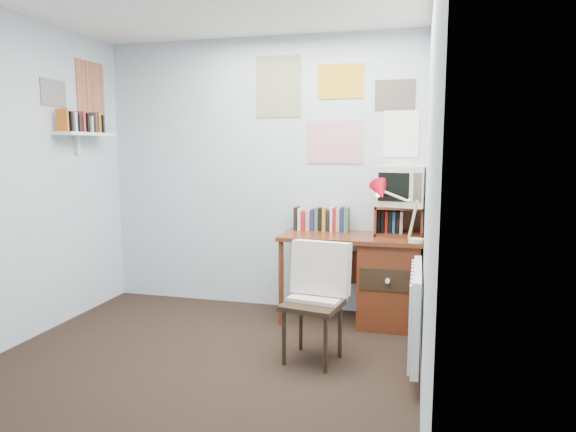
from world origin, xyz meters
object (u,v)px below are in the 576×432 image
(desk, at_px, (383,277))
(tv_riser, at_px, (399,220))
(desk_chair, at_px, (313,305))
(wall_shelf, at_px, (85,134))
(crt_tv, at_px, (404,184))
(radiator, at_px, (416,312))
(desk_lamp, at_px, (417,215))

(desk, relative_size, tv_riser, 3.00)
(desk_chair, bearing_deg, wall_shelf, 176.77)
(crt_tv, distance_m, wall_shelf, 2.81)
(tv_riser, xyz_separation_m, wall_shelf, (-2.69, -0.49, 0.74))
(tv_riser, bearing_deg, wall_shelf, -169.68)
(desk_chair, relative_size, tv_riser, 2.04)
(radiator, bearing_deg, crt_tv, 97.23)
(desk_lamp, bearing_deg, desk_chair, -127.60)
(desk_chair, xyz_separation_m, crt_tv, (0.57, 1.05, 0.79))
(desk_chair, bearing_deg, desk, 76.23)
(desk_lamp, height_order, tv_riser, desk_lamp)
(crt_tv, bearing_deg, desk_lamp, -60.26)
(crt_tv, height_order, wall_shelf, wall_shelf)
(desk_lamp, xyz_separation_m, crt_tv, (-0.11, 0.35, 0.22))
(radiator, bearing_deg, desk_lamp, 91.61)
(desk_chair, relative_size, radiator, 1.02)
(tv_riser, bearing_deg, crt_tv, 29.35)
(crt_tv, relative_size, wall_shelf, 0.63)
(desk, bearing_deg, tv_riser, 42.96)
(desk, distance_m, wall_shelf, 2.87)
(radiator, relative_size, wall_shelf, 1.29)
(desk_chair, height_order, tv_riser, tv_riser)
(crt_tv, bearing_deg, wall_shelf, -157.84)
(desk_chair, height_order, wall_shelf, wall_shelf)
(desk, bearing_deg, crt_tv, 40.23)
(radiator, distance_m, wall_shelf, 3.15)
(desk_chair, relative_size, desk_lamp, 1.88)
(desk_lamp, bearing_deg, desk, 147.82)
(desk_lamp, xyz_separation_m, tv_riser, (-0.15, 0.33, -0.09))
(desk_lamp, relative_size, radiator, 0.54)
(wall_shelf, bearing_deg, desk_chair, -13.97)
(crt_tv, bearing_deg, radiator, -71.21)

